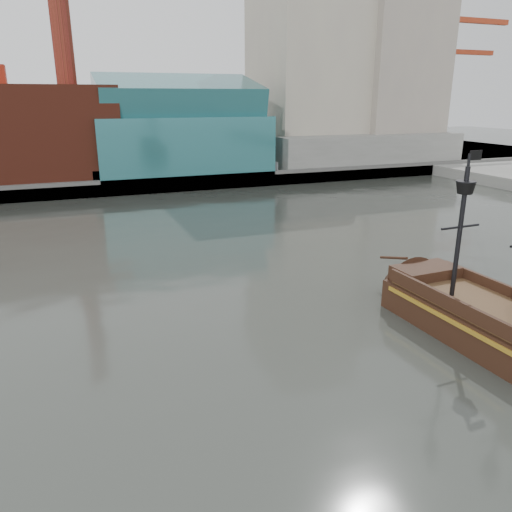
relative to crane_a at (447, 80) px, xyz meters
name	(u,v)px	position (x,y,z in m)	size (l,w,h in m)	color
ground	(309,403)	(-78.63, -82.00, -19.11)	(400.00, 400.00, 0.00)	#2A2D27
promenade_far	(113,166)	(-78.63, 10.00, -18.11)	(220.00, 60.00, 2.00)	slate
seawall	(133,187)	(-78.63, -19.50, -17.81)	(220.00, 1.00, 2.60)	#4C4C49
skyline	(135,46)	(-73.43, 2.56, 5.44)	(149.00, 45.00, 62.00)	#766346
crane_a	(447,80)	(0.00, 0.00, 0.00)	(22.50, 4.00, 32.25)	slate
crane_b	(448,96)	(9.60, 10.00, -3.54)	(19.10, 4.00, 26.25)	slate
pirate_ship	(482,322)	(-64.72, -79.50, -17.94)	(5.89, 17.39, 12.92)	black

